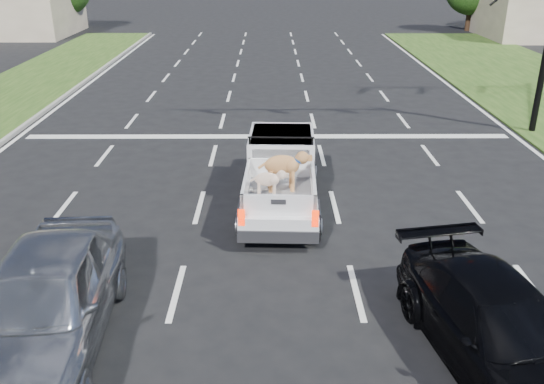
# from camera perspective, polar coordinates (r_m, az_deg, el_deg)

# --- Properties ---
(ground) EXTENTS (160.00, 160.00, 0.00)m
(ground) POSITION_cam_1_polar(r_m,az_deg,el_deg) (11.35, -0.56, -9.91)
(ground) COLOR black
(ground) RESTS_ON ground
(road_markings) EXTENTS (17.75, 60.00, 0.01)m
(road_markings) POSITION_cam_1_polar(r_m,az_deg,el_deg) (17.23, -0.47, 2.08)
(road_markings) COLOR silver
(road_markings) RESTS_ON ground
(building_left) EXTENTS (10.00, 8.00, 4.40)m
(building_left) POSITION_cam_1_polar(r_m,az_deg,el_deg) (49.90, -25.09, 16.47)
(building_left) COLOR #C3B295
(building_left) RESTS_ON ground
(pickup_truck) EXTENTS (2.03, 5.00, 1.85)m
(pickup_truck) POSITION_cam_1_polar(r_m,az_deg,el_deg) (14.66, 0.86, 1.82)
(pickup_truck) COLOR black
(pickup_truck) RESTS_ON ground
(silver_sedan) EXTENTS (2.35, 5.17, 1.72)m
(silver_sedan) POSITION_cam_1_polar(r_m,az_deg,el_deg) (10.25, -21.63, -10.01)
(silver_sedan) COLOR #B3B6BA
(silver_sedan) RESTS_ON ground
(black_coupe) EXTENTS (2.78, 5.04, 1.38)m
(black_coupe) POSITION_cam_1_polar(r_m,az_deg,el_deg) (9.90, 21.58, -12.46)
(black_coupe) COLOR black
(black_coupe) RESTS_ON ground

